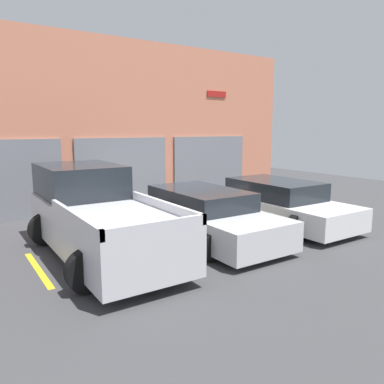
# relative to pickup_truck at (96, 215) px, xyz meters

# --- Properties ---
(ground_plane) EXTENTS (28.00, 28.00, 0.00)m
(ground_plane) POSITION_rel_pickup_truck_xyz_m (2.62, 1.21, -0.86)
(ground_plane) COLOR #3D3D3F
(shophouse_building) EXTENTS (13.77, 0.68, 5.68)m
(shophouse_building) POSITION_rel_pickup_truck_xyz_m (2.62, 4.50, 1.91)
(shophouse_building) COLOR #D17A5B
(shophouse_building) RESTS_ON ground
(pickup_truck) EXTENTS (2.39, 5.05, 1.88)m
(pickup_truck) POSITION_rel_pickup_truck_xyz_m (0.00, 0.00, 0.00)
(pickup_truck) COLOR silver
(pickup_truck) RESTS_ON ground
(sedan_white) EXTENTS (2.28, 4.68, 1.25)m
(sedan_white) POSITION_rel_pickup_truck_xyz_m (5.25, -0.29, -0.27)
(sedan_white) COLOR white
(sedan_white) RESTS_ON ground
(sedan_side) EXTENTS (2.22, 4.79, 1.23)m
(sedan_side) POSITION_rel_pickup_truck_xyz_m (2.62, -0.29, -0.28)
(sedan_side) COLOR silver
(sedan_side) RESTS_ON ground
(parking_stripe_far_left) EXTENTS (0.12, 2.20, 0.01)m
(parking_stripe_far_left) POSITION_rel_pickup_truck_xyz_m (-1.31, -0.32, -0.86)
(parking_stripe_far_left) COLOR gold
(parking_stripe_far_left) RESTS_ON ground
(parking_stripe_left) EXTENTS (0.12, 2.20, 0.01)m
(parking_stripe_left) POSITION_rel_pickup_truck_xyz_m (1.31, -0.32, -0.86)
(parking_stripe_left) COLOR gold
(parking_stripe_left) RESTS_ON ground
(parking_stripe_centre) EXTENTS (0.12, 2.20, 0.01)m
(parking_stripe_centre) POSITION_rel_pickup_truck_xyz_m (3.94, -0.32, -0.86)
(parking_stripe_centre) COLOR gold
(parking_stripe_centre) RESTS_ON ground
(parking_stripe_right) EXTENTS (0.12, 2.20, 0.01)m
(parking_stripe_right) POSITION_rel_pickup_truck_xyz_m (6.56, -0.32, -0.86)
(parking_stripe_right) COLOR gold
(parking_stripe_right) RESTS_ON ground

